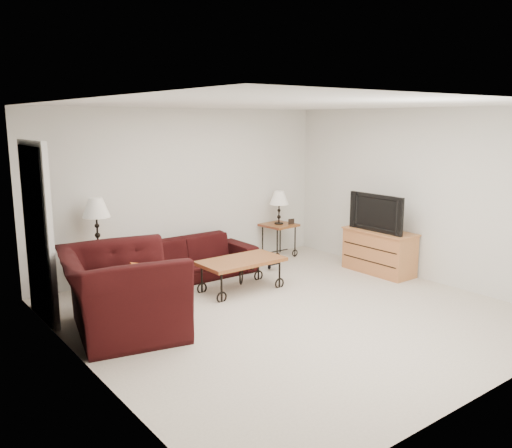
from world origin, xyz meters
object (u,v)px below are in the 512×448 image
Objects in this scene: side_table_left at (100,269)px; lamp_left at (97,222)px; tv_stand at (379,252)px; side_table_right at (279,240)px; lamp_right at (279,208)px; television at (380,212)px; coffee_table at (241,275)px; armchair at (121,292)px; sofa at (191,259)px; backpack at (269,257)px.

side_table_left is 0.65m from lamp_left.
side_table_right is at bearing 109.15° from tv_stand.
tv_stand is (0.59, -1.70, -0.52)m from lamp_right.
television is at bearing -24.39° from side_table_left.
coffee_table is at bearing 164.93° from tv_stand.
coffee_table is at bearing -105.20° from television.
tv_stand reaches higher than coffee_table.
side_table_left is at bearing 180.00° from side_table_right.
television reaches higher than armchair.
lamp_right is at bearing 0.00° from side_table_right.
coffee_table is 2.37m from television.
coffee_table is 0.82× the size of armchair.
tv_stand is at bearing -24.28° from side_table_left.
lamp_left reaches higher than side_table_left.
lamp_left is at bearing -114.39° from television.
lamp_left reaches higher than lamp_right.
sofa is at bearing -174.46° from lamp_right.
armchair is 4.12m from television.
television reaches higher than sofa.
side_table_right is 1.95m from coffee_table.
lamp_right is 0.49× the size of coffee_table.
sofa reaches higher than backpack.
backpack is at bearing -139.77° from side_table_right.
tv_stand is (2.19, -0.59, 0.11)m from coffee_table.
sofa is 1.80× the size of tv_stand.
lamp_right is at bearing 34.81° from coffee_table.
sofa is at bearing -174.46° from side_table_right.
television reaches higher than lamp_right.
lamp_right is at bearing -161.45° from television.
side_table_left reaches higher than backpack.
lamp_left is at bearing 155.72° from tv_stand.
coffee_table is 1.06× the size of tv_stand.
side_table_right is at bearing -54.01° from armchair.
sofa is 1.95m from lamp_right.
tv_stand is (3.78, -1.70, 0.00)m from side_table_left.
lamp_right is (3.19, 0.00, -0.12)m from lamp_left.
side_table_right is 0.85m from backpack.
side_table_left is 1.62× the size of backpack.
armchair reaches higher than side_table_left.
tv_stand reaches higher than backpack.
lamp_right reaches higher than coffee_table.
armchair is at bearing -156.76° from lamp_right.
backpack is (-1.24, 1.16, -0.13)m from tv_stand.
sofa is at bearing -7.70° from lamp_left.
tv_stand reaches higher than side_table_right.
lamp_right is at bearing 5.54° from sofa.
coffee_table is 1.11m from backpack.
armchair is at bearing -168.32° from coffee_table.
sofa is 1.70× the size of coffee_table.
side_table_left is 2.60m from backpack.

